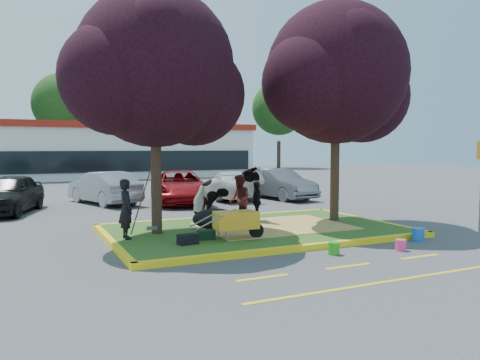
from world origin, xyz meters
name	(u,v)px	position (x,y,z in m)	size (l,w,h in m)	color
ground	(256,233)	(0.00, 0.00, 0.00)	(90.00, 90.00, 0.00)	#424244
median_island	(256,230)	(0.00, 0.00, 0.07)	(8.00, 5.00, 0.15)	#285019
curb_near	(305,248)	(0.00, -2.58, 0.07)	(8.30, 0.16, 0.15)	yellow
curb_far	(221,218)	(0.00, 2.58, 0.07)	(8.30, 0.16, 0.15)	yellow
curb_left	(111,243)	(-4.08, 0.00, 0.07)	(0.16, 5.30, 0.15)	yellow
curb_right	(368,221)	(4.08, 0.00, 0.07)	(0.16, 5.30, 0.15)	yellow
straw_bedding	(274,226)	(0.60, 0.00, 0.15)	(4.20, 3.00, 0.01)	tan
tree_purple_left	(156,75)	(-2.78, 0.38, 4.36)	(5.06, 4.20, 6.51)	black
tree_purple_right	(337,80)	(2.92, 0.18, 4.56)	(5.30, 4.40, 6.82)	black
fire_lane_stripe_a	(263,278)	(-2.00, -4.20, 0.00)	(1.10, 0.12, 0.01)	yellow
fire_lane_stripe_b	(348,266)	(0.00, -4.20, 0.00)	(1.10, 0.12, 0.01)	yellow
fire_lane_stripe_c	(420,257)	(2.00, -4.20, 0.00)	(1.10, 0.12, 0.01)	yellow
fire_lane_long	(389,281)	(0.00, -5.40, 0.00)	(6.00, 0.10, 0.01)	yellow
retail_building	(126,150)	(2.00, 27.98, 2.25)	(20.40, 8.40, 4.40)	silver
treeline	(98,95)	(1.23, 37.61, 7.73)	(46.58, 7.80, 14.63)	black
cow	(228,195)	(-0.36, 1.15, 1.02)	(0.94, 2.07, 1.74)	white
calf	(214,218)	(-1.11, 0.47, 0.43)	(1.30, 0.74, 0.57)	black
handler	(126,209)	(-3.70, -0.03, 0.91)	(0.55, 0.36, 1.52)	black
visitor_a	(239,200)	(-0.21, 0.67, 0.90)	(0.73, 0.57, 1.51)	#461514
visitor_b	(257,201)	(0.58, 1.09, 0.77)	(0.73, 0.30, 1.25)	black
wheelbarrow	(236,220)	(-1.24, -1.35, 0.64)	(1.90, 0.74, 0.71)	black
gear_bag_dark	(188,239)	(-2.52, -1.36, 0.27)	(0.48, 0.26, 0.24)	black
gear_bag_green	(206,235)	(-1.90, -0.97, 0.26)	(0.42, 0.26, 0.23)	black
bucket_green	(334,248)	(0.38, -3.19, 0.14)	(0.26, 0.26, 0.28)	#229E18
bucket_pink	(401,245)	(2.07, -3.54, 0.13)	(0.25, 0.25, 0.27)	#F8377B
bucket_blue	(418,235)	(3.33, -2.86, 0.17)	(0.32, 0.32, 0.34)	blue
car_black	(8,194)	(-6.56, 7.50, 0.74)	(1.74, 4.33, 1.48)	black
car_silver	(104,188)	(-2.83, 8.99, 0.71)	(1.50, 4.29, 1.41)	gray
car_red	(180,187)	(0.25, 7.89, 0.71)	(2.37, 5.14, 1.43)	maroon
car_white	(230,185)	(3.00, 8.64, 0.66)	(1.86, 4.57, 1.33)	silver
car_grey	(278,184)	(5.07, 7.54, 0.71)	(1.50, 4.30, 1.42)	#575B5F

